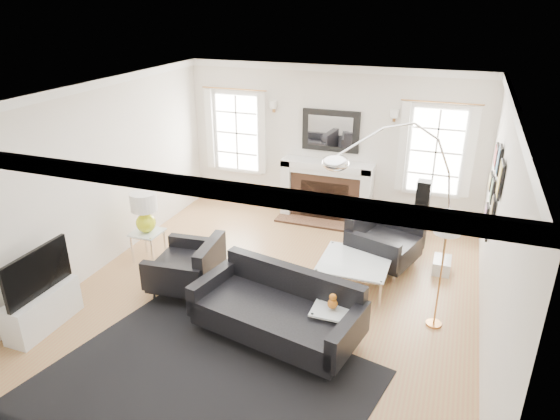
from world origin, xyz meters
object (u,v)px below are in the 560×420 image
at_px(armchair_right, 381,242).
at_px(gourd_lamp, 144,210).
at_px(coffee_table, 355,263).
at_px(arc_floor_lamp, 396,199).
at_px(fireplace, 326,191).
at_px(armchair_left, 190,268).
at_px(sofa, 279,310).

xyz_separation_m(armchair_right, gourd_lamp, (-3.47, -1.11, 0.48)).
bearing_deg(coffee_table, gourd_lamp, -174.47).
distance_m(armchair_right, arc_floor_lamp, 1.09).
xyz_separation_m(fireplace, gourd_lamp, (-2.20, -2.53, 0.32)).
bearing_deg(gourd_lamp, armchair_left, -28.33).
xyz_separation_m(coffee_table, gourd_lamp, (-3.24, -0.31, 0.47)).
relative_size(sofa, arc_floor_lamp, 0.89).
bearing_deg(sofa, fireplace, 96.48).
bearing_deg(fireplace, armchair_left, -109.78).
bearing_deg(armchair_left, arc_floor_lamp, 24.53).
xyz_separation_m(armchair_right, arc_floor_lamp, (0.22, -0.51, 0.95)).
xyz_separation_m(armchair_left, gourd_lamp, (-1.08, 0.58, 0.50)).
height_order(fireplace, gourd_lamp, gourd_lamp).
bearing_deg(fireplace, sofa, -83.52).
relative_size(armchair_right, arc_floor_lamp, 0.50).
height_order(armchair_right, arc_floor_lamp, arc_floor_lamp).
xyz_separation_m(fireplace, armchair_right, (1.27, -1.42, -0.16)).
bearing_deg(sofa, gourd_lamp, 157.00).
xyz_separation_m(armchair_left, armchair_right, (2.39, 1.69, 0.01)).
bearing_deg(arc_floor_lamp, fireplace, 127.58).
height_order(armchair_left, gourd_lamp, gourd_lamp).
relative_size(fireplace, coffee_table, 1.76).
bearing_deg(sofa, arc_floor_lamp, 58.07).
distance_m(sofa, gourd_lamp, 2.88).
height_order(armchair_left, armchair_right, armchair_right).
bearing_deg(arc_floor_lamp, sofa, -121.93).
xyz_separation_m(sofa, arc_floor_lamp, (1.07, 1.71, 0.97)).
bearing_deg(sofa, coffee_table, 66.37).
bearing_deg(armchair_right, gourd_lamp, -162.25).
relative_size(armchair_left, arc_floor_lamp, 0.43).
height_order(sofa, armchair_left, sofa).
bearing_deg(arc_floor_lamp, coffee_table, -146.87).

